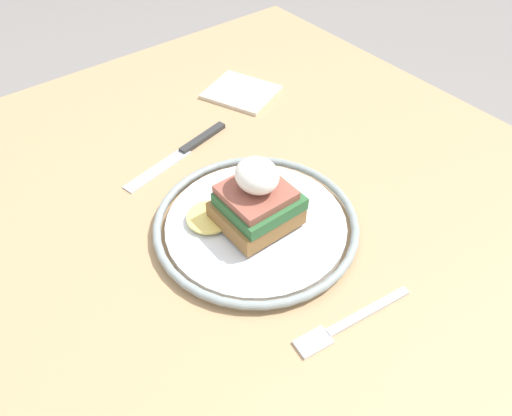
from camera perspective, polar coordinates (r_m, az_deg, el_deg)
dining_table at (r=0.70m, az=-2.13°, el=-7.74°), size 0.93×0.90×0.72m
plate at (r=0.60m, az=-0.00°, el=-1.84°), size 0.25×0.25×0.02m
sandwich at (r=0.57m, az=-0.00°, el=0.95°), size 0.11×0.11×0.09m
fork at (r=0.53m, az=10.49°, el=-12.76°), size 0.03×0.14×0.00m
knife at (r=0.72m, az=-8.03°, el=6.60°), size 0.06×0.19×0.01m
napkin at (r=0.84m, az=-1.69°, el=13.09°), size 0.13×0.13×0.01m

